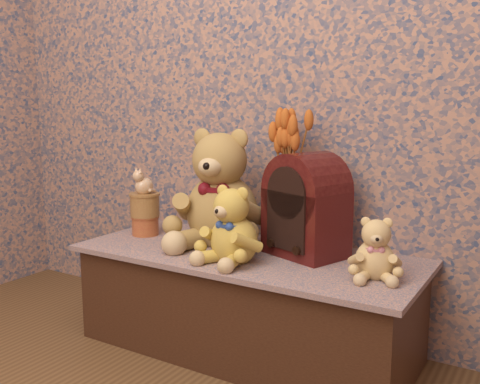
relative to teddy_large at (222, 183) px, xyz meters
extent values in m
cube|color=#364A6F|center=(0.15, 0.21, 0.66)|extent=(3.00, 0.10, 2.60)
cube|color=#394C75|center=(0.15, -0.06, -0.44)|extent=(1.32, 0.57, 0.39)
cylinder|color=tan|center=(0.26, 0.07, -0.16)|extent=(0.14, 0.14, 0.18)
cylinder|color=#CB7F3B|center=(-0.36, -0.05, -0.21)|extent=(0.12, 0.12, 0.08)
cylinder|color=tan|center=(-0.36, -0.05, -0.12)|extent=(0.14, 0.14, 0.10)
camera|label=1|loc=(1.15, -1.76, 0.31)|focal=40.02mm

